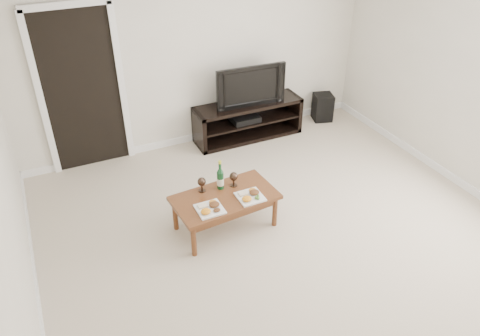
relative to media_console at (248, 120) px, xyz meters
name	(u,v)px	position (x,y,z in m)	size (l,w,h in m)	color
floor	(298,255)	(-0.63, -2.50, -0.28)	(5.50, 5.50, 0.00)	beige
back_wall	(197,52)	(-0.63, 0.27, 1.02)	(5.00, 0.04, 2.60)	silver
doorway	(82,92)	(-2.18, 0.24, 0.75)	(0.90, 0.02, 2.05)	black
media_console	(248,120)	(0.00, 0.00, 0.00)	(1.58, 0.45, 0.55)	black
television	(248,84)	(0.00, 0.00, 0.57)	(1.01, 0.13, 0.58)	black
av_receiver	(245,118)	(-0.06, -0.01, 0.05)	(0.40, 0.30, 0.08)	black
subwoofer	(323,107)	(1.32, 0.02, -0.06)	(0.28, 0.28, 0.42)	black
coffee_table	(225,212)	(-1.13, -1.75, -0.07)	(1.10, 0.60, 0.42)	brown
plate_left	(210,207)	(-1.37, -1.90, 0.18)	(0.27, 0.27, 0.07)	white
plate_right	(250,195)	(-0.90, -1.89, 0.18)	(0.27, 0.27, 0.07)	white
wine_bottle	(220,175)	(-1.11, -1.59, 0.32)	(0.07, 0.07, 0.35)	#103C1B
goblet_left	(202,184)	(-1.32, -1.56, 0.23)	(0.09, 0.09, 0.17)	#35261D
goblet_right	(234,179)	(-0.96, -1.61, 0.23)	(0.09, 0.09, 0.17)	#35261D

